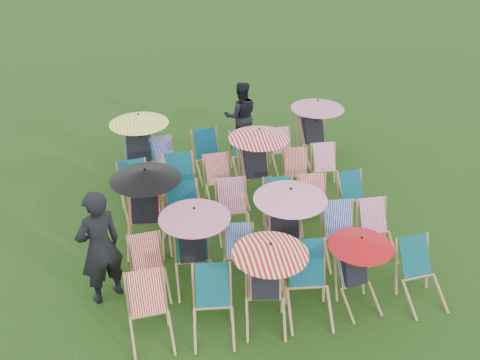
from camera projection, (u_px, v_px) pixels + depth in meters
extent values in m
plane|color=black|center=(252.00, 232.00, 9.90)|extent=(100.00, 100.00, 0.00)
cube|color=red|center=(146.00, 292.00, 7.56)|extent=(0.49, 0.37, 0.57)
cube|color=#095F24|center=(212.00, 285.00, 7.68)|extent=(0.53, 0.42, 0.57)
cube|color=#BE0614|center=(265.00, 277.00, 7.85)|extent=(0.54, 0.44, 0.57)
cube|color=black|center=(265.00, 279.00, 7.80)|extent=(0.47, 0.48, 0.60)
sphere|color=tan|center=(265.00, 258.00, 7.73)|extent=(0.21, 0.21, 0.21)
cylinder|color=black|center=(270.00, 267.00, 7.64)|extent=(0.03, 0.03, 0.70)
cone|color=red|center=(270.00, 249.00, 7.48)|extent=(1.10, 1.10, 0.17)
cube|color=#0A6C35|center=(306.00, 263.00, 8.00)|extent=(0.58, 0.46, 0.64)
cube|color=#0831A7|center=(352.00, 267.00, 8.16)|extent=(0.46, 0.36, 0.50)
cube|color=black|center=(353.00, 268.00, 8.13)|extent=(0.40, 0.41, 0.53)
sphere|color=tan|center=(352.00, 251.00, 8.06)|extent=(0.18, 0.18, 0.18)
cylinder|color=black|center=(359.00, 257.00, 8.00)|extent=(0.03, 0.03, 0.62)
cone|color=#BB0A10|center=(361.00, 242.00, 7.86)|extent=(0.97, 0.97, 0.15)
cube|color=#0A6E32|center=(415.00, 257.00, 8.26)|extent=(0.50, 0.38, 0.57)
cube|color=red|center=(146.00, 252.00, 8.42)|extent=(0.47, 0.36, 0.54)
cube|color=#0B7536|center=(192.00, 241.00, 8.57)|extent=(0.51, 0.39, 0.58)
cube|color=black|center=(192.00, 243.00, 8.53)|extent=(0.43, 0.45, 0.61)
sphere|color=tan|center=(190.00, 223.00, 8.46)|extent=(0.21, 0.21, 0.21)
cylinder|color=black|center=(195.00, 230.00, 8.37)|extent=(0.03, 0.03, 0.72)
cone|color=#D76D8C|center=(194.00, 213.00, 8.21)|extent=(1.12, 1.12, 0.17)
cube|color=#0835A9|center=(239.00, 240.00, 8.73)|extent=(0.48, 0.38, 0.51)
cube|color=#D42A5D|center=(284.00, 223.00, 8.94)|extent=(0.57, 0.46, 0.62)
cube|color=black|center=(284.00, 225.00, 8.89)|extent=(0.50, 0.51, 0.65)
sphere|color=tan|center=(284.00, 204.00, 8.82)|extent=(0.23, 0.23, 0.23)
cylinder|color=black|center=(289.00, 212.00, 8.72)|extent=(0.03, 0.03, 0.76)
cone|color=pink|center=(290.00, 194.00, 8.54)|extent=(1.20, 1.20, 0.18)
cube|color=#0819AE|center=(338.00, 219.00, 9.16)|extent=(0.51, 0.40, 0.57)
cube|color=#E72E88|center=(373.00, 215.00, 9.30)|extent=(0.47, 0.36, 0.55)
cube|color=red|center=(145.00, 203.00, 9.45)|extent=(0.58, 0.46, 0.63)
cube|color=black|center=(145.00, 205.00, 9.41)|extent=(0.50, 0.51, 0.66)
sphere|color=tan|center=(144.00, 185.00, 9.33)|extent=(0.23, 0.23, 0.23)
cylinder|color=black|center=(147.00, 192.00, 9.23)|extent=(0.03, 0.03, 0.78)
cone|color=black|center=(145.00, 174.00, 9.05)|extent=(1.22, 1.22, 0.19)
cube|color=#096027|center=(182.00, 200.00, 9.58)|extent=(0.53, 0.39, 0.62)
cube|color=#D42A60|center=(231.00, 196.00, 9.78)|extent=(0.52, 0.40, 0.58)
cube|color=#0A6A2D|center=(278.00, 194.00, 9.88)|extent=(0.51, 0.41, 0.56)
cube|color=red|center=(312.00, 190.00, 10.01)|extent=(0.51, 0.41, 0.55)
cube|color=#0A7038|center=(351.00, 186.00, 10.26)|extent=(0.44, 0.34, 0.51)
cube|color=#096036|center=(133.00, 177.00, 10.38)|extent=(0.53, 0.42, 0.58)
cube|color=#0A6D32|center=(180.00, 170.00, 10.56)|extent=(0.53, 0.40, 0.61)
cube|color=red|center=(217.00, 168.00, 10.77)|extent=(0.47, 0.35, 0.54)
cube|color=red|center=(254.00, 161.00, 10.85)|extent=(0.55, 0.41, 0.63)
cube|color=black|center=(255.00, 162.00, 10.80)|extent=(0.46, 0.48, 0.66)
sphere|color=tan|center=(253.00, 144.00, 10.72)|extent=(0.23, 0.23, 0.23)
cylinder|color=black|center=(259.00, 150.00, 10.64)|extent=(0.03, 0.03, 0.77)
cone|color=red|center=(259.00, 134.00, 10.46)|extent=(1.21, 1.21, 0.19)
cube|color=red|center=(295.00, 162.00, 11.05)|extent=(0.50, 0.40, 0.53)
cube|color=#F3307F|center=(324.00, 157.00, 11.22)|extent=(0.48, 0.37, 0.54)
cube|color=#0A6A40|center=(139.00, 145.00, 11.44)|extent=(0.58, 0.46, 0.64)
cube|color=black|center=(138.00, 147.00, 11.39)|extent=(0.50, 0.51, 0.67)
sphere|color=tan|center=(137.00, 129.00, 11.31)|extent=(0.24, 0.24, 0.24)
cylinder|color=black|center=(140.00, 135.00, 11.21)|extent=(0.03, 0.03, 0.78)
cone|color=yellow|center=(139.00, 119.00, 11.03)|extent=(1.23, 1.23, 0.19)
cube|color=#06098B|center=(163.00, 150.00, 11.53)|extent=(0.50, 0.41, 0.53)
cube|color=#096030|center=(206.00, 144.00, 11.64)|extent=(0.52, 0.41, 0.59)
cube|color=#09682C|center=(242.00, 143.00, 11.84)|extent=(0.45, 0.33, 0.52)
cube|color=#E62E88|center=(281.00, 140.00, 11.97)|extent=(0.45, 0.34, 0.52)
cube|color=red|center=(311.00, 129.00, 12.22)|extent=(0.56, 0.44, 0.62)
cube|color=black|center=(312.00, 130.00, 12.18)|extent=(0.48, 0.49, 0.65)
sphere|color=tan|center=(311.00, 114.00, 12.09)|extent=(0.23, 0.23, 0.23)
cylinder|color=black|center=(317.00, 119.00, 12.01)|extent=(0.03, 0.03, 0.76)
cone|color=pink|center=(318.00, 104.00, 11.84)|extent=(1.19, 1.19, 0.18)
imported|color=black|center=(100.00, 247.00, 7.93)|extent=(0.83, 0.74, 1.92)
imported|color=black|center=(241.00, 116.00, 12.52)|extent=(0.84, 0.67, 1.66)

